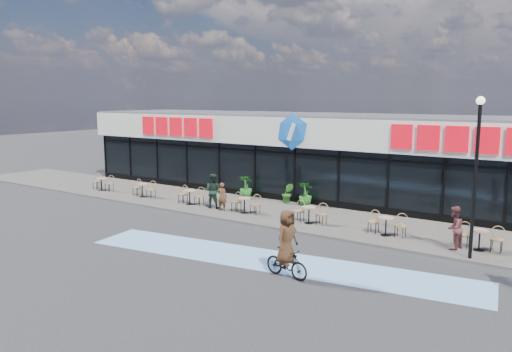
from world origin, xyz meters
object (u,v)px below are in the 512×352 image
Objects in this scene: cyclist_a at (287,249)px; potted_plant_left at (246,187)px; lamp_post at (476,165)px; potted_plant_right at (306,194)px; patron_right at (213,191)px; pedestrian_a at (454,228)px; potted_plant_mid at (288,193)px; patron_left at (222,197)px; bistro_set_0 at (103,183)px.

potted_plant_left is at bearing 131.36° from cyclist_a.
lamp_post is 13.31m from potted_plant_left.
cyclist_a reaches higher than potted_plant_right.
patron_right is (-3.54, -3.07, 0.26)m from potted_plant_right.
potted_plant_right is at bearing -154.96° from patron_right.
pedestrian_a reaches higher than potted_plant_right.
potted_plant_right is at bearing -98.74° from pedestrian_a.
potted_plant_mid is at bearing 156.61° from lamp_post.
potted_plant_left is 3.37m from patron_left.
pedestrian_a is at bearing -16.40° from potted_plant_left.
potted_plant_right is at bearing 0.74° from potted_plant_left.
cyclist_a is at bearing -48.64° from potted_plant_left.
potted_plant_left reaches higher than bistro_set_0.
lamp_post is 10.01m from potted_plant_right.
lamp_post is 12.51m from patron_right.
lamp_post is 3.55× the size of bistro_set_0.
lamp_post is 5.17× the size of potted_plant_mid.
patron_left is (-11.46, 0.93, -2.53)m from lamp_post.
potted_plant_mid is (10.92, 2.97, 0.07)m from bistro_set_0.
patron_left is at bearing -74.63° from potted_plant_left.
potted_plant_right is at bearing 154.04° from lamp_post.
pedestrian_a is at bearing 57.26° from cyclist_a.
potted_plant_left is 3.67m from potted_plant_right.
lamp_post is at bearing -18.71° from potted_plant_left.
potted_plant_right is 0.87× the size of patron_left.
cyclist_a reaches higher than bistro_set_0.
potted_plant_mid is at bearing 120.48° from cyclist_a.
patron_right is at bearing 142.39° from cyclist_a.
lamp_post reaches higher than patron_right.
cyclist_a is (7.10, -5.83, 0.12)m from patron_left.
potted_plant_mid is at bearing -96.14° from pedestrian_a.
patron_right reaches higher than pedestrian_a.
patron_right is at bearing -77.20° from pedestrian_a.
patron_right is (-2.51, -3.04, 0.34)m from potted_plant_mid.
lamp_post reaches higher than bistro_set_0.
patron_left is (-2.77, -3.30, 0.09)m from potted_plant_right.
bistro_set_0 is 8.79m from potted_plant_left.
patron_left is (-1.75, -3.27, 0.17)m from potted_plant_mid.
bistro_set_0 is 11.32m from potted_plant_mid.
cyclist_a is at bearing -20.62° from bistro_set_0.
potted_plant_mid is 9.63m from pedestrian_a.
lamp_post is at bearing -3.41° from bistro_set_0.
patron_left reaches higher than bistro_set_0.
pedestrian_a is 6.72m from cyclist_a.
patron_right is 11.51m from pedestrian_a.
lamp_post is at bearing 158.70° from patron_right.
potted_plant_right is 8.69m from pedestrian_a.
cyclist_a is at bearing -17.94° from pedestrian_a.
potted_plant_right is 4.69m from patron_right.
bistro_set_0 is at bearing 176.59° from lamp_post.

